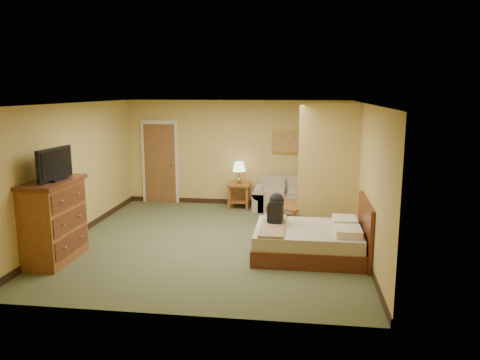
% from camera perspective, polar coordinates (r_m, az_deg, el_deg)
% --- Properties ---
extents(floor, '(6.00, 6.00, 0.00)m').
position_cam_1_polar(floor, '(9.02, -3.13, -7.45)').
color(floor, '#4B5235').
rests_on(floor, ground).
extents(ceiling, '(6.00, 6.00, 0.00)m').
position_cam_1_polar(ceiling, '(8.56, -3.31, 9.30)').
color(ceiling, white).
rests_on(ceiling, back_wall).
extents(back_wall, '(5.50, 0.02, 2.60)m').
position_cam_1_polar(back_wall, '(11.62, -0.47, 3.30)').
color(back_wall, tan).
rests_on(back_wall, floor).
extents(left_wall, '(0.02, 6.00, 2.60)m').
position_cam_1_polar(left_wall, '(9.59, -19.58, 1.05)').
color(left_wall, tan).
rests_on(left_wall, floor).
extents(right_wall, '(0.02, 6.00, 2.60)m').
position_cam_1_polar(right_wall, '(8.62, 15.04, 0.26)').
color(right_wall, tan).
rests_on(right_wall, floor).
extents(partition, '(1.20, 0.15, 2.60)m').
position_cam_1_polar(partition, '(9.47, 10.74, 1.37)').
color(partition, tan).
rests_on(partition, floor).
extents(door, '(0.94, 0.16, 2.10)m').
position_cam_1_polar(door, '(12.05, -9.71, 2.13)').
color(door, beige).
rests_on(door, floor).
extents(baseboard, '(5.50, 0.02, 0.12)m').
position_cam_1_polar(baseboard, '(11.84, -0.46, -2.66)').
color(baseboard, black).
rests_on(baseboard, floor).
extents(loveseat, '(1.58, 0.73, 0.80)m').
position_cam_1_polar(loveseat, '(11.28, 5.64, -2.36)').
color(loveseat, tan).
rests_on(loveseat, floor).
extents(side_table, '(0.55, 0.55, 0.60)m').
position_cam_1_polar(side_table, '(11.42, -0.10, -1.44)').
color(side_table, brown).
rests_on(side_table, floor).
extents(table_lamp, '(0.32, 0.32, 0.53)m').
position_cam_1_polar(table_lamp, '(11.31, -0.11, 1.58)').
color(table_lamp, '#A7873D').
rests_on(table_lamp, side_table).
extents(coffee_table, '(0.96, 0.96, 0.46)m').
position_cam_1_polar(coffee_table, '(9.94, 5.78, -3.74)').
color(coffee_table, brown).
rests_on(coffee_table, floor).
extents(wall_picture, '(0.77, 0.04, 0.60)m').
position_cam_1_polar(wall_picture, '(11.45, 5.84, 4.65)').
color(wall_picture, '#B78E3F').
rests_on(wall_picture, back_wall).
extents(dresser, '(0.68, 1.30, 1.38)m').
position_cam_1_polar(dresser, '(8.43, -21.81, -4.60)').
color(dresser, brown).
rests_on(dresser, floor).
extents(tv, '(0.25, 0.88, 0.54)m').
position_cam_1_polar(tv, '(8.19, -21.66, 1.70)').
color(tv, black).
rests_on(tv, dresser).
extents(bed, '(1.92, 1.57, 1.02)m').
position_cam_1_polar(bed, '(8.25, 8.75, -7.28)').
color(bed, '#4E2012').
rests_on(bed, floor).
extents(backpack, '(0.26, 0.34, 0.56)m').
position_cam_1_polar(backpack, '(8.29, 4.48, -3.40)').
color(backpack, black).
rests_on(backpack, bed).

